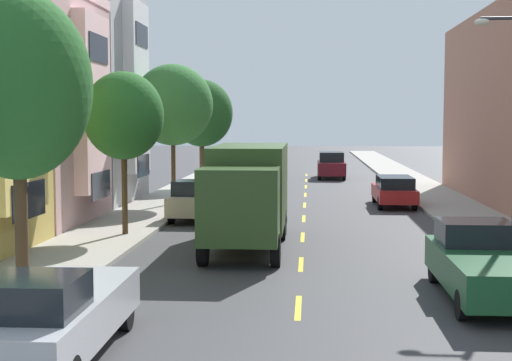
# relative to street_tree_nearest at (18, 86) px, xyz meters

# --- Properties ---
(ground_plane) EXTENTS (160.00, 160.00, 0.00)m
(ground_plane) POSITION_rel_street_tree_nearest_xyz_m (6.40, 23.02, -5.01)
(ground_plane) COLOR #38383A
(sidewalk_left) EXTENTS (3.20, 120.00, 0.14)m
(sidewalk_left) POSITION_rel_street_tree_nearest_xyz_m (-0.70, 21.02, -4.94)
(sidewalk_left) COLOR #A39E93
(sidewalk_left) RESTS_ON ground_plane
(sidewalk_right) EXTENTS (3.20, 120.00, 0.14)m
(sidewalk_right) POSITION_rel_street_tree_nearest_xyz_m (13.50, 21.02, -4.94)
(sidewalk_right) COLOR #A39E93
(sidewalk_right) RESTS_ON ground_plane
(lane_centerline_dashes) EXTENTS (0.14, 47.20, 0.01)m
(lane_centerline_dashes) POSITION_rel_street_tree_nearest_xyz_m (6.40, 17.52, -5.01)
(lane_centerline_dashes) COLOR yellow
(lane_centerline_dashes) RESTS_ON ground_plane
(townhouse_fourth_dove_grey) EXTENTS (11.50, 7.36, 11.27)m
(townhouse_fourth_dove_grey) POSITION_rel_street_tree_nearest_xyz_m (-7.64, 20.01, 0.42)
(townhouse_fourth_dove_grey) COLOR #A8A8AD
(townhouse_fourth_dove_grey) RESTS_ON ground_plane
(street_tree_nearest) EXTENTS (3.37, 3.37, 7.04)m
(street_tree_nearest) POSITION_rel_street_tree_nearest_xyz_m (0.00, 0.00, 0.00)
(street_tree_nearest) COLOR #47331E
(street_tree_nearest) RESTS_ON sidewalk_left
(street_tree_second) EXTENTS (2.88, 2.88, 5.83)m
(street_tree_second) POSITION_rel_street_tree_nearest_xyz_m (0.00, 9.46, -0.62)
(street_tree_second) COLOR #47331E
(street_tree_second) RESTS_ON sidewalk_left
(street_tree_third) EXTENTS (3.90, 3.90, 6.80)m
(street_tree_third) POSITION_rel_street_tree_nearest_xyz_m (0.00, 18.91, -0.04)
(street_tree_third) COLOR #47331E
(street_tree_third) RESTS_ON sidewalk_left
(street_tree_farthest) EXTENTS (3.83, 3.83, 6.57)m
(street_tree_farthest) POSITION_rel_street_tree_nearest_xyz_m (0.00, 28.37, -0.37)
(street_tree_farthest) COLOR #47331E
(street_tree_farthest) RESTS_ON sidewalk_left
(street_lamp) EXTENTS (1.35, 0.28, 7.10)m
(street_lamp) POSITION_rel_street_tree_nearest_xyz_m (12.35, 4.93, -0.78)
(street_lamp) COLOR #38383D
(street_lamp) RESTS_ON sidewalk_right
(delivery_box_truck) EXTENTS (2.42, 7.97, 3.37)m
(delivery_box_truck) POSITION_rel_street_tree_nearest_xyz_m (4.60, 7.89, -3.09)
(delivery_box_truck) COLOR #2D471E
(delivery_box_truck) RESTS_ON ground_plane
(parked_pickup_champagne) EXTENTS (2.13, 5.35, 1.73)m
(parked_pickup_champagne) POSITION_rel_street_tree_nearest_xyz_m (1.93, 14.68, -4.18)
(parked_pickup_champagne) COLOR tan
(parked_pickup_champagne) RESTS_ON ground_plane
(parked_sedan_black) EXTENTS (1.93, 4.55, 1.43)m
(parked_sedan_black) POSITION_rel_street_tree_nearest_xyz_m (2.12, 43.74, -4.26)
(parked_sedan_black) COLOR black
(parked_sedan_black) RESTS_ON ground_plane
(parked_pickup_silver) EXTENTS (2.06, 5.32, 1.73)m
(parked_pickup_silver) POSITION_rel_street_tree_nearest_xyz_m (2.08, -4.03, -4.18)
(parked_pickup_silver) COLOR #B2B5BA
(parked_pickup_silver) RESTS_ON ground_plane
(parked_wagon_teal) EXTENTS (1.92, 4.74, 1.50)m
(parked_wagon_teal) POSITION_rel_street_tree_nearest_xyz_m (2.02, 30.62, -4.21)
(parked_wagon_teal) COLOR #195B60
(parked_wagon_teal) RESTS_ON ground_plane
(parked_pickup_forest) EXTENTS (2.01, 5.31, 1.73)m
(parked_pickup_forest) POSITION_rel_street_tree_nearest_xyz_m (10.79, 1.22, -4.18)
(parked_pickup_forest) COLOR #194C28
(parked_pickup_forest) RESTS_ON ground_plane
(parked_wagon_red) EXTENTS (1.84, 4.71, 1.50)m
(parked_wagon_red) POSITION_rel_street_tree_nearest_xyz_m (10.78, 19.77, -4.21)
(parked_wagon_red) COLOR #AD1E1E
(parked_wagon_red) RESTS_ON ground_plane
(moving_burgundy_sedan) EXTENTS (1.95, 4.80, 1.93)m
(moving_burgundy_sedan) POSITION_rel_street_tree_nearest_xyz_m (8.20, 36.84, -4.02)
(moving_burgundy_sedan) COLOR maroon
(moving_burgundy_sedan) RESTS_ON ground_plane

